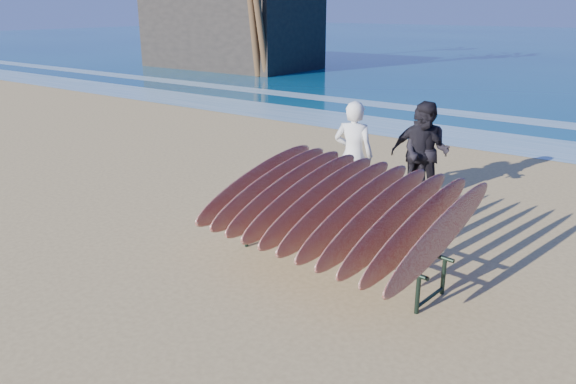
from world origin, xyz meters
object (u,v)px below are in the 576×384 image
at_px(person_dark_a, 426,151).
at_px(surfboard_rack, 337,207).
at_px(person_dark_b, 419,153).
at_px(building, 231,29).
at_px(person_white, 353,156).

bearing_deg(person_dark_a, surfboard_rack, -89.96).
relative_size(person_dark_a, person_dark_b, 1.06).
xyz_separation_m(person_dark_a, building, (-19.25, 15.94, 1.26)).
distance_m(surfboard_rack, person_white, 2.57).
height_order(person_dark_a, person_dark_b, person_dark_a).
xyz_separation_m(surfboard_rack, building, (-19.50, 19.51, 1.26)).
xyz_separation_m(person_white, building, (-18.40, 17.18, 1.21)).
height_order(surfboard_rack, person_dark_a, person_dark_a).
bearing_deg(person_white, person_dark_a, -138.26).
distance_m(surfboard_rack, person_dark_b, 3.61).
bearing_deg(person_dark_a, building, 136.37).
xyz_separation_m(person_dark_a, person_dark_b, (-0.15, 0.02, -0.05)).
bearing_deg(person_white, surfboard_rack, 101.51).
bearing_deg(person_dark_a, person_dark_b, 168.81).
bearing_deg(person_dark_b, person_dark_a, 146.44).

